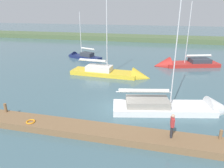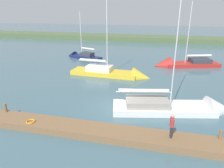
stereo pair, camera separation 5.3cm
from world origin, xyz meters
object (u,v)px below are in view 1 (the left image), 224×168
at_px(mooring_post_far, 5,108).
at_px(sailboat_near_dock, 81,57).
at_px(person_on_dock, 172,124).
at_px(sailboat_mid_channel, 180,65).
at_px(life_ring_buoy, 31,122).
at_px(sailboat_far_right, 116,75).
at_px(sailboat_inner_slip, 182,109).
at_px(mooring_post_near, 221,135).

relative_size(mooring_post_far, sailboat_near_dock, 0.08).
bearing_deg(person_on_dock, sailboat_mid_channel, 79.90).
bearing_deg(life_ring_buoy, sailboat_far_right, -103.50).
bearing_deg(sailboat_inner_slip, life_ring_buoy, -165.98).
distance_m(mooring_post_far, life_ring_buoy, 3.10).
height_order(mooring_post_far, life_ring_buoy, mooring_post_far).
relative_size(mooring_post_far, life_ring_buoy, 1.12).
height_order(mooring_post_near, mooring_post_far, mooring_post_far).
relative_size(mooring_post_near, sailboat_mid_channel, 0.06).
distance_m(life_ring_buoy, sailboat_mid_channel, 24.45).
bearing_deg(mooring_post_far, sailboat_near_dock, -84.36).
distance_m(sailboat_inner_slip, person_on_dock, 5.34).
bearing_deg(life_ring_buoy, sailboat_mid_channel, -119.30).
bearing_deg(sailboat_inner_slip, person_on_dock, -114.85).
relative_size(sailboat_mid_channel, person_on_dock, 6.44).
bearing_deg(sailboat_far_right, mooring_post_far, -112.72).
xyz_separation_m(life_ring_buoy, sailboat_near_dock, (5.09, -23.05, -0.34)).
bearing_deg(person_on_dock, life_ring_buoy, 177.81).
bearing_deg(sailboat_mid_channel, person_on_dock, 67.65).
relative_size(mooring_post_near, sailboat_far_right, 0.06).
xyz_separation_m(mooring_post_near, person_on_dock, (3.09, 0.53, 0.63)).
height_order(sailboat_far_right, sailboat_inner_slip, sailboat_inner_slip).
distance_m(mooring_post_near, life_ring_buoy, 13.19).
xyz_separation_m(mooring_post_near, sailboat_far_right, (9.76, -13.10, -0.68)).
xyz_separation_m(sailboat_mid_channel, sailboat_near_dock, (17.06, -1.73, 0.05)).
bearing_deg(mooring_post_near, sailboat_far_right, -53.31).
relative_size(sailboat_inner_slip, person_on_dock, 7.84).
xyz_separation_m(sailboat_far_right, sailboat_near_dock, (8.48, -8.94, 0.07)).
bearing_deg(person_on_dock, sailboat_far_right, 111.21).
bearing_deg(sailboat_mid_channel, mooring_post_near, 76.20).
xyz_separation_m(mooring_post_near, sailboat_near_dock, (18.24, -22.05, -0.61)).
distance_m(mooring_post_near, sailboat_inner_slip, 4.99).
relative_size(life_ring_buoy, sailboat_inner_slip, 0.05).
xyz_separation_m(mooring_post_near, sailboat_mid_channel, (1.18, -20.32, -0.66)).
xyz_separation_m(life_ring_buoy, sailboat_far_right, (-3.39, -14.10, -0.41)).
xyz_separation_m(sailboat_inner_slip, sailboat_near_dock, (16.28, -17.50, -0.00)).
xyz_separation_m(mooring_post_near, life_ring_buoy, (13.15, 1.00, -0.27)).
bearing_deg(sailboat_near_dock, sailboat_far_right, 154.35).
distance_m(mooring_post_far, sailboat_far_right, 14.56).
relative_size(mooring_post_near, person_on_dock, 0.39).
relative_size(sailboat_inner_slip, sailboat_mid_channel, 1.22).
bearing_deg(mooring_post_near, person_on_dock, 9.68).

